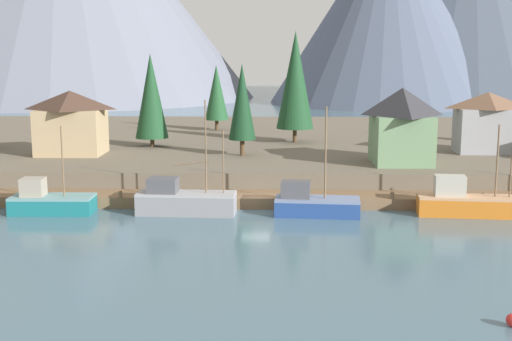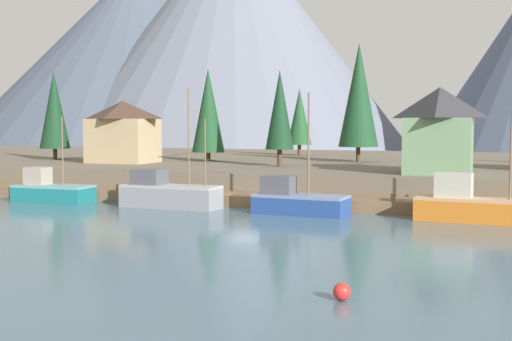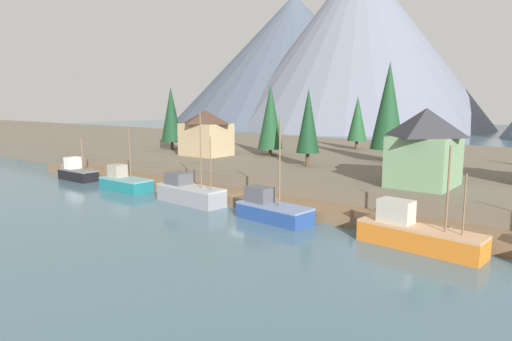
% 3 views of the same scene
% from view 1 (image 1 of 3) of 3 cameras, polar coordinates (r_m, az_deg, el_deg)
% --- Properties ---
extents(ground_plane, '(400.00, 400.00, 1.00)m').
position_cam_1_polar(ground_plane, '(79.61, 0.30, -0.35)').
color(ground_plane, '#476675').
extents(dock, '(80.00, 4.00, 1.60)m').
position_cam_1_polar(dock, '(61.76, 0.00, -2.43)').
color(dock, brown).
rests_on(dock, ground_plane).
extents(shoreline_bank, '(400.00, 56.00, 2.50)m').
position_cam_1_polar(shoreline_bank, '(91.19, 0.44, 2.09)').
color(shoreline_bank, '#665B4C').
rests_on(shoreline_bank, ground_plane).
extents(mountain_east_peak, '(62.04, 62.04, 48.93)m').
position_cam_1_polar(mountain_east_peak, '(188.79, 10.96, 13.06)').
color(mountain_east_peak, '#4C566B').
rests_on(mountain_east_peak, ground_plane).
extents(fishing_boat_teal, '(7.04, 2.98, 7.54)m').
position_cam_1_polar(fishing_boat_teal, '(61.15, -16.90, -2.53)').
color(fishing_boat_teal, '#196B70').
rests_on(fishing_boat_teal, ground_plane).
extents(fishing_boat_grey, '(8.53, 3.11, 9.78)m').
position_cam_1_polar(fishing_boat_grey, '(58.51, -6.11, -2.52)').
color(fishing_boat_grey, gray).
rests_on(fishing_boat_grey, ground_plane).
extents(fishing_boat_blue, '(7.37, 3.46, 9.26)m').
position_cam_1_polar(fishing_boat_blue, '(58.00, 4.89, -2.78)').
color(fishing_boat_blue, navy).
rests_on(fishing_boat_blue, ground_plane).
extents(fishing_boat_orange, '(9.27, 3.27, 7.79)m').
position_cam_1_polar(fishing_boat_orange, '(60.35, 17.44, -2.59)').
color(fishing_boat_orange, '#CC6B1E').
rests_on(fishing_boat_orange, ground_plane).
extents(house_grey, '(6.96, 4.27, 6.80)m').
position_cam_1_polar(house_grey, '(80.33, 18.81, 3.87)').
color(house_grey, gray).
rests_on(house_grey, shoreline_bank).
extents(house_green, '(5.93, 7.17, 7.67)m').
position_cam_1_polar(house_green, '(70.42, 12.12, 3.77)').
color(house_green, '#6B8E66').
rests_on(house_green, shoreline_bank).
extents(house_tan, '(7.32, 5.81, 7.03)m').
position_cam_1_polar(house_tan, '(77.65, -15.27, 3.95)').
color(house_tan, tan).
rests_on(house_tan, shoreline_bank).
extents(conifer_near_left, '(3.40, 3.40, 9.37)m').
position_cam_1_polar(conifer_near_left, '(98.02, -3.34, 6.55)').
color(conifer_near_left, '#4C3823').
rests_on(conifer_near_left, shoreline_bank).
extents(conifer_near_right, '(4.61, 4.61, 13.77)m').
position_cam_1_polar(conifer_near_right, '(84.67, 3.31, 7.59)').
color(conifer_near_right, '#4C3823').
rests_on(conifer_near_right, shoreline_bank).
extents(conifer_mid_left, '(2.96, 2.96, 9.99)m').
position_cam_1_polar(conifer_mid_left, '(73.77, -1.18, 5.77)').
color(conifer_mid_left, '#4C3823').
rests_on(conifer_mid_left, shoreline_bank).
extents(conifer_back_right, '(3.93, 3.93, 11.05)m').
position_cam_1_polar(conifer_back_right, '(81.76, -8.80, 6.20)').
color(conifer_back_right, '#4C3823').
rests_on(conifer_back_right, shoreline_bank).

